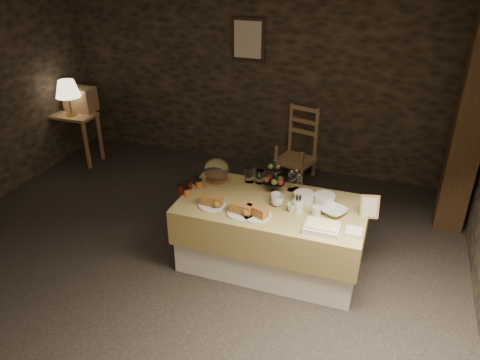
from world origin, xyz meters
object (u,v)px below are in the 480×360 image
(buffet_table, at_px, (271,230))
(fruit_stand, at_px, (274,179))
(table_lamp, at_px, (67,89))
(timber_column, at_px, (472,117))
(chair, at_px, (297,146))
(console_table, at_px, (73,123))
(wine_rack, at_px, (80,99))

(buffet_table, height_order, fruit_stand, fruit_stand)
(table_lamp, distance_m, timber_column, 5.00)
(chair, bearing_deg, timber_column, -4.05)
(console_table, relative_size, wine_rack, 1.71)
(wine_rack, bearing_deg, fruit_stand, -22.32)
(wine_rack, relative_size, fruit_stand, 1.33)
(buffet_table, xyz_separation_m, fruit_stand, (-0.06, 0.26, 0.42))
(chair, distance_m, fruit_stand, 1.82)
(wine_rack, distance_m, chair, 3.14)
(console_table, relative_size, timber_column, 0.28)
(table_lamp, bearing_deg, chair, 12.28)
(buffet_table, bearing_deg, chair, 96.24)
(buffet_table, relative_size, wine_rack, 4.19)
(console_table, bearing_deg, fruit_stand, -19.26)
(wine_rack, relative_size, chair, 0.56)
(fruit_stand, bearing_deg, console_table, 160.74)
(console_table, distance_m, wine_rack, 0.35)
(buffet_table, xyz_separation_m, timber_column, (1.71, 1.35, 0.90))
(wine_rack, bearing_deg, table_lamp, -90.00)
(wine_rack, xyz_separation_m, timber_column, (5.00, -0.23, 0.41))
(console_table, distance_m, timber_column, 5.10)
(table_lamp, bearing_deg, console_table, 135.00)
(buffet_table, height_order, timber_column, timber_column)
(console_table, bearing_deg, table_lamp, -45.00)
(buffet_table, bearing_deg, wine_rack, 154.26)
(buffet_table, height_order, table_lamp, table_lamp)
(fruit_stand, bearing_deg, timber_column, 31.74)
(buffet_table, relative_size, timber_column, 0.68)
(chair, height_order, timber_column, timber_column)
(table_lamp, bearing_deg, buffet_table, -22.40)
(console_table, xyz_separation_m, wine_rack, (0.05, 0.18, 0.30))
(wine_rack, bearing_deg, timber_column, -2.66)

